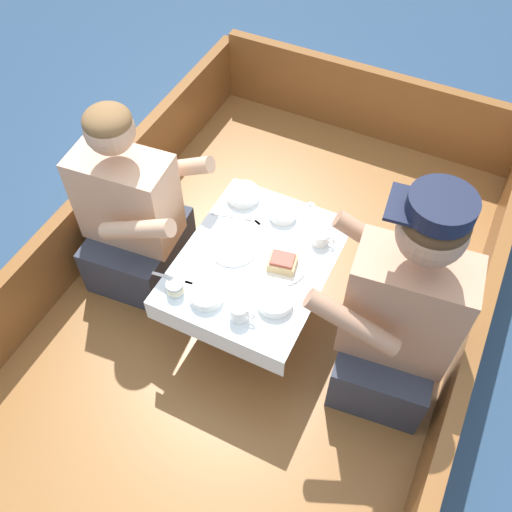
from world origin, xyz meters
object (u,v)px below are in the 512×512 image
object	(u,v)px
sandwich	(282,262)
coffee_cup_starboard	(239,311)
person_port	(132,216)
tin_can	(175,288)
coffee_cup_port	(320,237)
person_starboard	(399,317)

from	to	relation	value
sandwich	coffee_cup_starboard	world-z (taller)	coffee_cup_starboard
person_port	tin_can	xyz separation A→B (m)	(0.38, -0.27, 0.06)
person_port	sandwich	world-z (taller)	person_port
sandwich	coffee_cup_starboard	xyz separation A→B (m)	(-0.05, -0.27, 0.00)
coffee_cup_port	coffee_cup_starboard	xyz separation A→B (m)	(-0.13, -0.46, 0.01)
person_starboard	sandwich	bearing A→B (deg)	-11.91
coffee_cup_port	tin_can	bearing A→B (deg)	-130.36
coffee_cup_port	coffee_cup_starboard	bearing A→B (deg)	-106.13
sandwich	person_port	bearing A→B (deg)	-179.23
coffee_cup_starboard	tin_can	world-z (taller)	coffee_cup_starboard
person_starboard	tin_can	xyz separation A→B (m)	(-0.79, -0.24, -0.01)
person_port	sandwich	bearing A→B (deg)	-4.34
person_starboard	coffee_cup_port	bearing A→B (deg)	-36.57
person_port	tin_can	size ratio (longest dim) A/B	13.74
person_port	coffee_cup_port	world-z (taller)	person_port
coffee_cup_port	coffee_cup_starboard	world-z (taller)	coffee_cup_starboard
person_port	coffee_cup_starboard	world-z (taller)	person_port
coffee_cup_port	person_port	bearing A→B (deg)	-166.17
coffee_cup_starboard	person_starboard	bearing A→B (deg)	23.25
person_starboard	tin_can	size ratio (longest dim) A/B	15.58
sandwich	tin_can	bearing A→B (deg)	-137.68
person_port	tin_can	world-z (taller)	person_port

